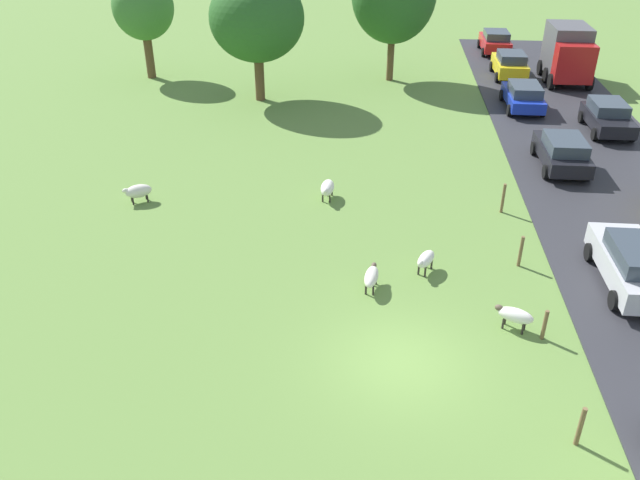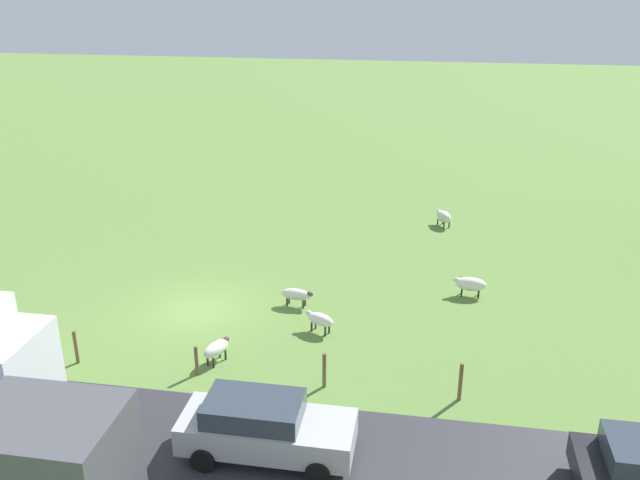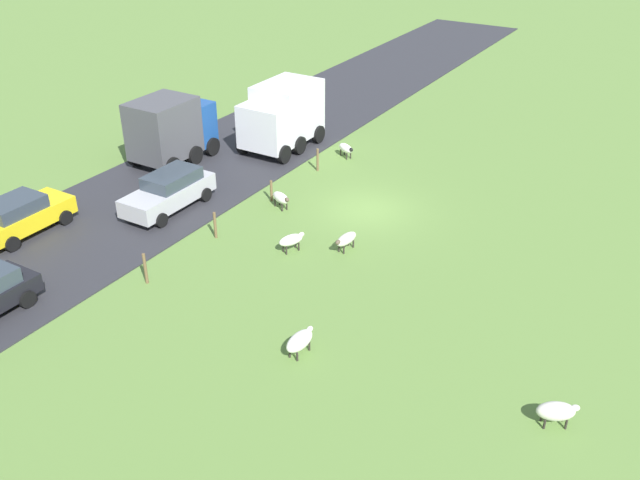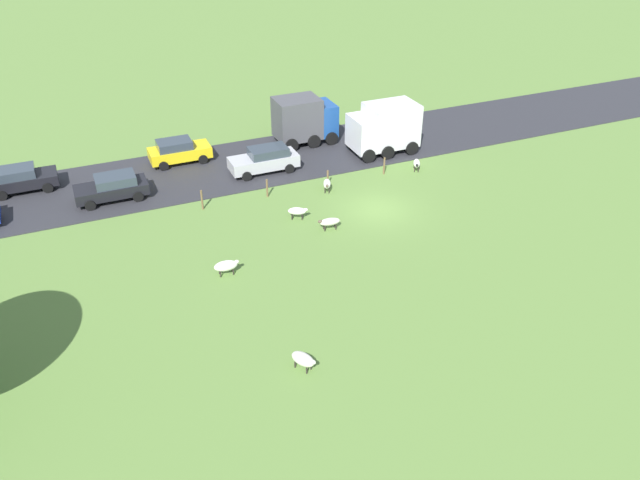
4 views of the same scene
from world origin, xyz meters
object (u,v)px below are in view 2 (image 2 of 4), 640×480
(sheep_5, at_px, (296,295))
(car_1, at_px, (264,427))
(sheep_0, at_px, (471,284))
(sheep_4, at_px, (320,319))
(sheep_3, at_px, (216,348))
(truck_0, at_px, (30,474))
(sheep_1, at_px, (444,217))
(sheep_2, at_px, (19,338))

(sheep_5, xyz_separation_m, car_1, (8.60, 0.89, 0.44))
(sheep_0, height_order, sheep_4, sheep_0)
(sheep_3, bearing_deg, truck_0, -11.55)
(sheep_5, bearing_deg, sheep_3, -22.18)
(sheep_1, height_order, car_1, car_1)
(truck_0, bearing_deg, sheep_2, -144.91)
(car_1, bearing_deg, truck_0, -49.75)
(sheep_1, xyz_separation_m, truck_0, (22.11, -8.98, 1.35))
(sheep_0, bearing_deg, truck_0, -35.10)
(sheep_5, relative_size, car_1, 0.29)
(sheep_2, height_order, sheep_4, sheep_4)
(sheep_0, distance_m, car_1, 12.07)
(sheep_0, relative_size, sheep_4, 1.10)
(sheep_1, xyz_separation_m, sheep_3, (14.26, -7.37, 0.01))
(sheep_5, distance_m, truck_0, 12.76)
(sheep_1, relative_size, car_1, 0.27)
(sheep_4, bearing_deg, car_1, -2.80)
(sheep_4, bearing_deg, sheep_3, -49.91)
(sheep_2, relative_size, sheep_4, 1.01)
(car_1, bearing_deg, sheep_0, 151.66)
(sheep_0, bearing_deg, sheep_3, -52.75)
(sheep_1, bearing_deg, car_1, -14.25)
(car_1, bearing_deg, sheep_5, -174.07)
(sheep_3, height_order, sheep_5, sheep_3)
(sheep_3, bearing_deg, sheep_2, -86.29)
(sheep_1, xyz_separation_m, car_1, (18.48, -4.69, 0.42))
(sheep_4, relative_size, sheep_5, 0.91)
(sheep_5, bearing_deg, sheep_0, 106.91)
(sheep_0, distance_m, sheep_1, 7.93)
(sheep_0, bearing_deg, sheep_1, -172.54)
(sheep_0, xyz_separation_m, sheep_5, (2.01, -6.62, -0.03))
(sheep_2, relative_size, sheep_3, 0.99)
(sheep_2, distance_m, car_1, 10.22)
(sheep_1, height_order, sheep_3, sheep_1)
(sheep_0, relative_size, sheep_1, 1.07)
(sheep_1, bearing_deg, truck_0, -22.10)
(sheep_1, height_order, truck_0, truck_0)
(sheep_0, distance_m, sheep_5, 6.92)
(sheep_2, bearing_deg, sheep_5, 119.29)
(sheep_3, distance_m, sheep_5, 4.73)
(sheep_2, bearing_deg, sheep_4, 106.86)
(sheep_3, relative_size, truck_0, 0.28)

